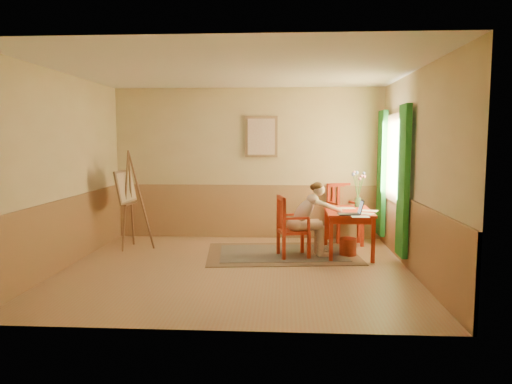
# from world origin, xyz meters

# --- Properties ---
(room) EXTENTS (5.04, 4.54, 2.84)m
(room) POSITION_xyz_m (0.00, 0.00, 1.40)
(room) COLOR tan
(room) RESTS_ON ground
(wainscot) EXTENTS (5.00, 4.50, 1.00)m
(wainscot) POSITION_xyz_m (0.00, 0.80, 0.50)
(wainscot) COLOR tan
(wainscot) RESTS_ON room
(window) EXTENTS (0.12, 2.01, 2.20)m
(window) POSITION_xyz_m (2.42, 1.10, 1.35)
(window) COLOR white
(window) RESTS_ON room
(wall_portrait) EXTENTS (0.60, 0.05, 0.76)m
(wall_portrait) POSITION_xyz_m (0.25, 2.20, 1.90)
(wall_portrait) COLOR #926E4A
(wall_portrait) RESTS_ON room
(rug) EXTENTS (2.55, 1.84, 0.02)m
(rug) POSITION_xyz_m (0.65, 0.93, 0.01)
(rug) COLOR #8C7251
(rug) RESTS_ON room
(table) EXTENTS (0.74, 1.21, 0.72)m
(table) POSITION_xyz_m (1.71, 1.01, 0.63)
(table) COLOR red
(table) RESTS_ON room
(chair_left) EXTENTS (0.54, 0.52, 0.97)m
(chair_left) POSITION_xyz_m (0.78, 0.71, 0.49)
(chair_left) COLOR red
(chair_left) RESTS_ON room
(chair_back) EXTENTS (0.60, 0.61, 1.05)m
(chair_back) POSITION_xyz_m (1.74, 2.04, 0.52)
(chair_back) COLOR red
(chair_back) RESTS_ON room
(figure) EXTENTS (0.91, 0.50, 1.19)m
(figure) POSITION_xyz_m (1.07, 0.76, 0.65)
(figure) COLOR beige
(figure) RESTS_ON room
(laptop) EXTENTS (0.38, 0.23, 0.23)m
(laptop) POSITION_xyz_m (1.71, 0.51, 0.77)
(laptop) COLOR #1E2338
(laptop) RESTS_ON table
(papers) EXTENTS (0.61, 1.07, 0.00)m
(papers) POSITION_xyz_m (1.86, 0.76, 0.72)
(papers) COLOR white
(papers) RESTS_ON table
(vase) EXTENTS (0.28, 0.30, 0.61)m
(vase) POSITION_xyz_m (1.92, 1.40, 1.00)
(vase) COLOR #3F724C
(vase) RESTS_ON table
(wastebasket) EXTENTS (0.32, 0.32, 0.29)m
(wastebasket) POSITION_xyz_m (1.70, 0.87, 0.14)
(wastebasket) COLOR #9D3A23
(wastebasket) RESTS_ON room
(easel) EXTENTS (0.56, 0.74, 1.67)m
(easel) POSITION_xyz_m (-1.97, 1.21, 0.99)
(easel) COLOR brown
(easel) RESTS_ON room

